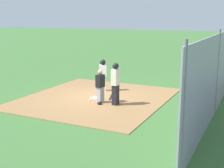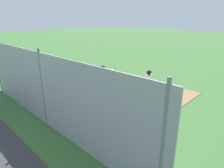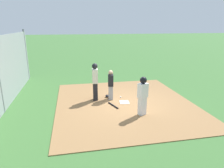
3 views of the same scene
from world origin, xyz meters
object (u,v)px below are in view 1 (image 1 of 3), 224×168
at_px(catcher, 100,86).
at_px(runner, 103,73).
at_px(baseball_bat, 111,97).
at_px(baseball, 89,100).
at_px(catcher_mask, 100,103).
at_px(home_plate, 96,98).
at_px(umpire, 116,83).

xyz_separation_m(catcher, runner, (2.05, 0.93, 0.17)).
relative_size(runner, baseball_bat, 1.94).
bearing_deg(runner, catcher, -0.04).
bearing_deg(baseball, catcher_mask, -110.86).
xyz_separation_m(catcher, baseball_bat, (0.92, -0.06, -0.73)).
distance_m(home_plate, catcher, 1.11).
height_order(umpire, runner, umpire).
relative_size(umpire, runner, 1.13).
bearing_deg(catcher, home_plate, -37.03).
distance_m(catcher, baseball_bat, 1.18).
bearing_deg(home_plate, catcher_mask, -143.03).
distance_m(catcher, runner, 2.26).
relative_size(home_plate, catcher, 0.30).
relative_size(catcher, baseball, 20.09).
distance_m(home_plate, umpire, 1.76).
relative_size(catcher, runner, 0.91).
bearing_deg(baseball_bat, home_plate, -81.95).
bearing_deg(baseball_bat, baseball, -51.21).
xyz_separation_m(baseball_bat, baseball, (-0.98, 0.59, 0.01)).
relative_size(runner, baseball, 22.04).
relative_size(umpire, baseball, 24.97).
bearing_deg(runner, catcher_mask, -0.42).
distance_m(home_plate, baseball_bat, 0.70).
height_order(umpire, catcher_mask, umpire).
height_order(home_plate, baseball, baseball).
bearing_deg(umpire, baseball, 4.92).
bearing_deg(catcher_mask, umpire, -67.48).
height_order(baseball_bat, baseball, baseball).
bearing_deg(baseball, umpire, -89.09).
height_order(baseball_bat, catcher_mask, catcher_mask).
bearing_deg(umpire, catcher_mask, 26.53).
xyz_separation_m(umpire, runner, (2.09, 1.70, -0.06)).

